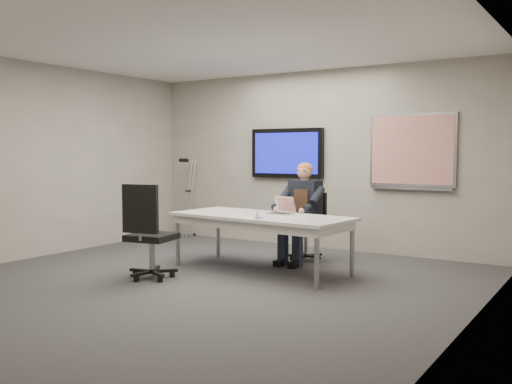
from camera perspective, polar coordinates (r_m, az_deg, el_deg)
The scene contains 15 objects.
floor at distance 6.73m, azimuth -5.84°, elevation -9.06°, with size 6.00×6.00×0.02m, color #323234.
ceiling at distance 6.68m, azimuth -6.02°, elevation 15.06°, with size 6.00×6.00×0.02m, color silver.
wall_back at distance 9.09m, azimuth 6.01°, elevation 3.25°, with size 6.00×0.02×2.80m, color gray.
wall_left at distance 8.75m, azimuth -21.47°, elevation 2.96°, with size 0.02×6.00×2.80m, color gray.
wall_right at distance 5.23m, azimuth 20.68°, elevation 2.45°, with size 0.02×6.00×2.80m, color gray.
conference_table at distance 7.27m, azimuth 0.48°, elevation -2.94°, with size 2.41×1.17×0.72m.
tv_display at distance 9.28m, azimuth 3.10°, elevation 3.90°, with size 1.30×0.09×0.80m.
whiteboard at distance 8.47m, azimuth 15.34°, elevation 3.95°, with size 1.25×0.08×1.10m.
office_chair_far at distance 8.06m, azimuth 5.21°, elevation -4.71°, with size 0.55×0.55×0.96m.
office_chair_near at distance 6.95m, azimuth -10.59°, elevation -5.67°, with size 0.64×0.64×1.15m.
seated_person at distance 7.82m, azimuth 4.32°, elevation -3.08°, with size 0.44×0.75×1.37m.
crutch at distance 10.26m, azimuth -6.70°, elevation -0.48°, with size 0.19×0.37×1.44m, color #9DA0A4, non-canonical shape.
laptop at distance 7.35m, azimuth 2.64°, elevation -1.78°, with size 0.36×0.35×0.22m.
name_tent at distance 7.09m, azimuth -0.46°, elevation -2.08°, with size 0.23×0.06×0.09m, color white, non-canonical shape.
pen at distance 6.85m, azimuth 0.24°, elevation -2.62°, with size 0.01×0.01×0.14m, color black.
Camera 1 is at (4.10, -5.11, 1.52)m, focal length 40.00 mm.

